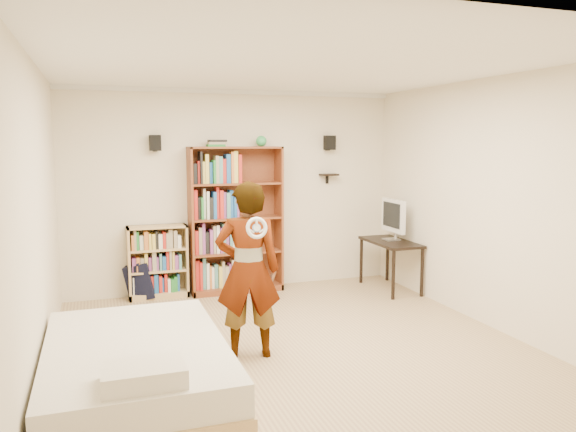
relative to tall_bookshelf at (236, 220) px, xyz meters
The scene contains 14 objects.
ground 2.52m from the tall_bookshelf, 89.20° to the right, with size 4.50×5.00×0.01m, color tan.
room_shell 2.45m from the tall_bookshelf, 89.20° to the right, with size 4.52×5.02×2.71m.
crown_molding 2.87m from the tall_bookshelf, 89.20° to the right, with size 4.50×5.00×0.06m.
speaker_left 1.45m from the tall_bookshelf, behind, with size 0.14×0.12×0.20m, color black.
speaker_right 1.72m from the tall_bookshelf, ahead, with size 0.14×0.12×0.20m, color black.
wall_shelf 1.50m from the tall_bookshelf, ahead, with size 0.25×0.16×0.03m, color black.
tall_bookshelf is the anchor object (origin of this frame).
low_bookshelf 1.15m from the tall_bookshelf, behind, with size 0.75×0.28×0.94m, color tan, non-canonical shape.
computer_desk 2.19m from the tall_bookshelf, 16.19° to the right, with size 0.49×0.99×0.67m, color black, non-canonical shape.
imac 2.12m from the tall_bookshelf, 14.14° to the right, with size 0.11×0.56×0.56m, color silver, non-canonical shape.
daybed 3.38m from the tall_bookshelf, 117.30° to the right, with size 1.35×2.08×0.61m, color white, non-canonical shape.
person 2.32m from the tall_bookshelf, 101.05° to the right, with size 0.61×0.40×1.66m, color black.
wii_wheel 2.64m from the tall_bookshelf, 99.76° to the right, with size 0.19×0.19×0.03m, color silver.
navy_bag 1.47m from the tall_bookshelf, behind, with size 0.36×0.23×0.48m, color black, non-canonical shape.
Camera 1 is at (-1.79, -4.91, 2.02)m, focal length 35.00 mm.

